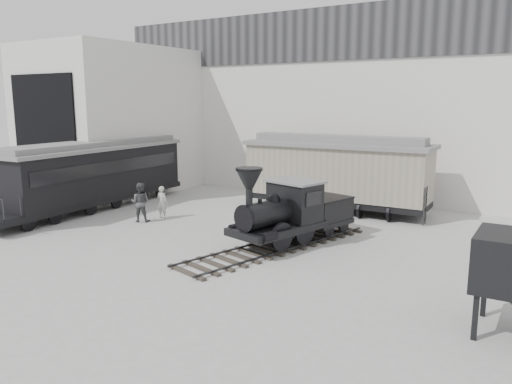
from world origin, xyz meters
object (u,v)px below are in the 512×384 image
Objects in this scene: passenger_coach at (95,174)px; visitor_a at (162,202)px; visitor_b at (140,202)px; boxcar at (337,171)px; locomotive at (289,216)px.

passenger_coach reaches higher than visitor_a.
visitor_b is (-0.45, -1.06, 0.14)m from visitor_a.
passenger_coach is 4.46m from visitor_b.
visitor_b is (4.25, -1.00, -0.91)m from passenger_coach.
boxcar reaches higher than visitor_a.
locomotive is 7.53m from visitor_a.
boxcar is 6.05× the size of visitor_a.
visitor_a is (-7.48, 0.74, -0.39)m from locomotive.
passenger_coach reaches higher than visitor_b.
passenger_coach is at bearing -40.76° from visitor_b.
visitor_a is 1.16m from visitor_b.
visitor_a is at bearing -2.61° from passenger_coach.
boxcar is 10.18m from visitor_b.
locomotive is at bearing -84.63° from boxcar.
passenger_coach is (-12.18, 0.68, 0.66)m from locomotive.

